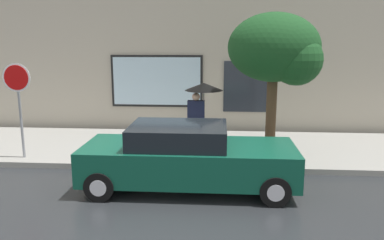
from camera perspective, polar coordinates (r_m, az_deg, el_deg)
The scene contains 8 objects.
ground_plane at distance 9.12m, azimuth -3.07°, elevation -9.71°, with size 60.00×60.00×0.00m, color #282B2D.
sidewalk at distance 11.92m, azimuth -1.29°, elevation -4.09°, with size 20.00×4.00×0.15m, color gray.
building_facade at distance 13.95m, azimuth -0.39°, elevation 12.40°, with size 20.00×0.67×7.00m.
parked_car at distance 8.74m, azimuth -0.73°, elevation -5.54°, with size 4.74×1.91×1.48m.
fire_hydrant at distance 10.63m, azimuth -8.59°, elevation -3.57°, with size 0.30×0.44×0.80m.
pedestrian_with_umbrella at distance 11.17m, azimuth 1.41°, elevation 3.63°, with size 1.10×1.10×1.97m.
street_tree at distance 10.52m, azimuth 12.63°, elevation 9.93°, with size 2.43×2.07×3.90m.
stop_sign at distance 11.29m, azimuth -24.32°, elevation 3.82°, with size 0.76×0.10×2.59m.
Camera 1 is at (1.08, -8.41, 3.35)m, focal length 36.10 mm.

